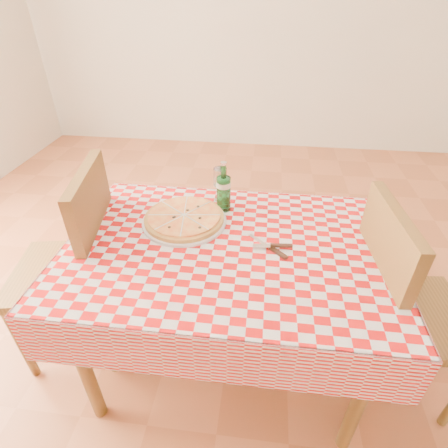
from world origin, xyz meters
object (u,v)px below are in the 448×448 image
at_px(dining_table, 227,264).
at_px(pizza_plate, 184,218).
at_px(chair_near, 397,300).
at_px(chair_far, 79,258).
at_px(wine_glass, 220,184).
at_px(water_bottle, 224,187).

relative_size(dining_table, pizza_plate, 3.27).
xyz_separation_m(dining_table, chair_near, (0.70, -0.03, -0.09)).
relative_size(chair_near, chair_far, 0.98).
bearing_deg(pizza_plate, wine_glass, 58.90).
relative_size(chair_far, pizza_plate, 2.75).
xyz_separation_m(water_bottle, wine_glass, (-0.03, 0.09, -0.04)).
height_order(chair_near, wine_glass, chair_near).
distance_m(dining_table, pizza_plate, 0.28).
bearing_deg(water_bottle, wine_glass, 107.01).
relative_size(pizza_plate, water_bottle, 1.56).
relative_size(pizza_plate, wine_glass, 2.26).
bearing_deg(water_bottle, pizza_plate, -141.05).
xyz_separation_m(chair_far, water_bottle, (0.65, 0.22, 0.30)).
height_order(chair_near, chair_far, chair_far).
height_order(chair_far, wine_glass, chair_far).
bearing_deg(chair_near, pizza_plate, 164.19).
bearing_deg(wine_glass, dining_table, -78.14).
distance_m(dining_table, water_bottle, 0.35).
bearing_deg(pizza_plate, chair_far, -169.54).
xyz_separation_m(chair_near, pizza_plate, (-0.90, 0.17, 0.22)).
height_order(dining_table, pizza_plate, pizza_plate).
height_order(chair_near, water_bottle, water_bottle).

